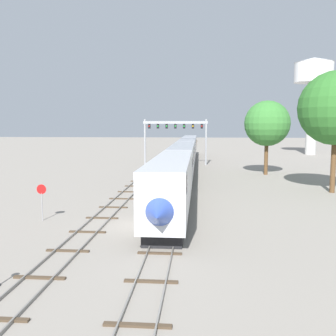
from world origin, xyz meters
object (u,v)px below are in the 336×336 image
object	(u,v)px
trackside_tree_mid	(267,124)
stop_sign	(42,197)
water_tower	(313,79)
passenger_train	(185,155)
trackside_tree_left	(336,108)
signal_gantry	(175,131)

from	to	relation	value
trackside_tree_mid	stop_sign	bearing A→B (deg)	-126.95
water_tower	trackside_tree_mid	xyz separation A→B (m)	(-18.04, -40.63, -11.08)
passenger_train	trackside_tree_mid	distance (m)	13.59
passenger_train	stop_sign	size ratio (longest dim) A/B	27.67
passenger_train	trackside_tree_left	size ratio (longest dim) A/B	5.97
trackside_tree_left	trackside_tree_mid	size ratio (longest dim) A/B	1.20
water_tower	trackside_tree_mid	distance (m)	45.81
signal_gantry	trackside_tree_left	world-z (taller)	trackside_tree_left
passenger_train	stop_sign	distance (m)	33.89
trackside_tree_mid	water_tower	bearing A→B (deg)	66.05
signal_gantry	trackside_tree_left	xyz separation A→B (m)	(19.26, -28.21, 2.97)
passenger_train	stop_sign	bearing A→B (deg)	-107.16
signal_gantry	trackside_tree_mid	distance (m)	19.72
water_tower	trackside_tree_left	xyz separation A→B (m)	(-13.34, -55.60, -9.48)
trackside_tree_left	trackside_tree_mid	bearing A→B (deg)	107.45
passenger_train	water_tower	xyz separation A→B (m)	(30.35, 37.91, 16.16)
stop_sign	trackside_tree_mid	world-z (taller)	trackside_tree_mid
passenger_train	water_tower	distance (m)	51.18
signal_gantry	trackside_tree_left	distance (m)	34.29
stop_sign	passenger_train	bearing A→B (deg)	72.84
water_tower	trackside_tree_left	size ratio (longest dim) A/B	1.80
stop_sign	signal_gantry	bearing A→B (deg)	79.76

